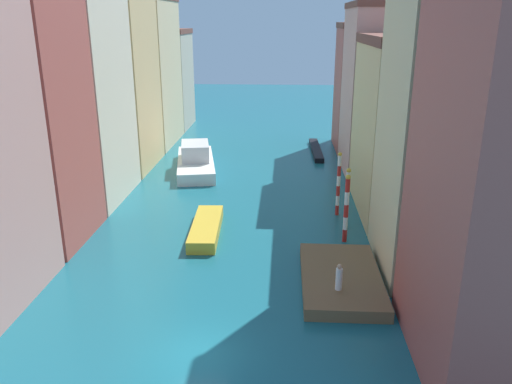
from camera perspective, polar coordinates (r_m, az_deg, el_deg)
name	(u,v)px	position (r m, az deg, el deg)	size (l,w,h in m)	color
ground_plane	(242,187)	(46.07, -1.54, 0.60)	(154.00, 154.00, 0.00)	#196070
building_left_1	(16,101)	(36.25, -25.33, 9.16)	(7.70, 7.52, 18.80)	#B25147
building_left_2	(71,91)	(44.01, -20.02, 10.58)	(7.70, 9.43, 17.84)	beige
building_left_3	(109,54)	(52.84, -16.19, 14.62)	(7.70, 9.40, 22.36)	#DBB77A
building_left_4	(140,72)	(63.12, -12.82, 13.02)	(7.70, 11.24, 17.07)	beige
building_left_5	(161,79)	(73.00, -10.56, 12.36)	(7.70, 8.77, 13.22)	#BCB299
building_right_1	(460,103)	(30.65, 21.89, 9.24)	(7.70, 8.24, 19.94)	beige
building_right_2	(412,126)	(40.72, 17.06, 7.09)	(7.70, 11.89, 13.34)	#DBB77A
building_right_3	(386,90)	(51.42, 14.35, 11.06)	(7.70, 9.99, 15.93)	tan
building_right_4	(370,87)	(60.54, 12.69, 11.38)	(7.70, 8.15, 14.09)	#B25147
waterfront_dock	(341,279)	(29.79, 9.50, -9.56)	(4.43, 7.95, 0.69)	brown
person_on_dock	(339,278)	(27.67, 9.28, -9.47)	(0.36, 0.36, 1.48)	white
mooring_pole_0	(346,208)	(34.45, 10.09, -1.78)	(0.34, 0.34, 4.76)	red
mooring_pole_1	(347,198)	(36.67, 10.17, -0.69)	(0.33, 0.33, 4.55)	red
mooring_pole_2	(338,184)	(39.12, 9.22, 0.94)	(0.30, 0.30, 4.99)	red
vaporetto_white	(196,160)	(51.43, -6.79, 3.53)	(5.43, 11.43, 2.76)	white
gondola_black	(316,150)	(58.56, 6.75, 4.70)	(1.22, 9.59, 0.53)	black
motorboat_0	(206,228)	(36.09, -5.61, -4.04)	(2.18, 7.09, 0.83)	gold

